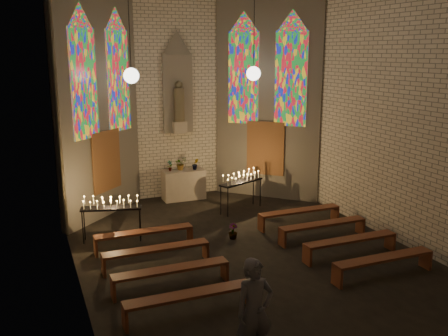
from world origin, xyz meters
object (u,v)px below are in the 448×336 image
Objects in this scene: aisle_flower_pot at (233,231)px; votive_stand_right at (241,179)px; visitor at (254,312)px; votive_stand_left at (111,205)px; altar at (184,185)px.

aisle_flower_pot is 0.26× the size of votive_stand_right.
votive_stand_left is at bearing 99.69° from visitor.
visitor reaches higher than votive_stand_left.
visitor is at bearing -109.63° from aisle_flower_pot.
aisle_flower_pot is 2.60m from votive_stand_right.
votive_stand_right is 0.93× the size of visitor.
visitor is (-3.02, -7.25, -0.13)m from votive_stand_right.
votive_stand_left is at bearing 160.01° from aisle_flower_pot.
visitor is (1.17, -6.17, -0.10)m from votive_stand_left.
votive_stand_right reaches higher than altar.
altar is 3.35× the size of aisle_flower_pot.
visitor reaches higher than altar.
votive_stand_right is at bearing -55.17° from altar.
votive_stand_right is (1.20, 2.16, 0.80)m from aisle_flower_pot.
altar is at bearing 78.19° from visitor.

